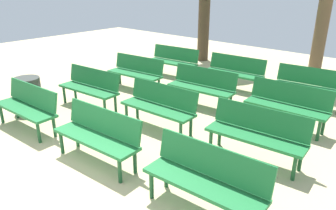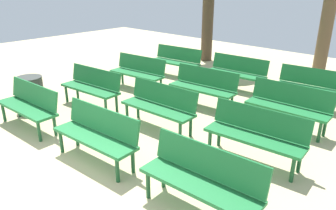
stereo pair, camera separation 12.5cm
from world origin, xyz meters
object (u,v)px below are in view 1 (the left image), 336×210
object	(u,v)px
bench_r0_c0	(28,105)
bench_r2_c0	(136,71)
bench_r3_c1	(235,70)
bench_r0_c1	(98,133)
bench_r1_c1	(160,104)
bench_r2_c2	(288,103)
bench_r3_c0	(173,60)
bench_r1_c0	(90,86)
trash_bin	(28,94)
bench_r2_c1	(202,85)
bench_r1_c2	(257,132)
bench_r0_c2	(206,177)
bench_r3_c2	(310,84)

from	to	relation	value
bench_r0_c0	bench_r2_c0	xyz separation A→B (m)	(-0.24, 3.10, 0.00)
bench_r2_c0	bench_r3_c1	world-z (taller)	same
bench_r0_c1	bench_r1_c1	size ratio (longest dim) A/B	1.01
bench_r2_c2	bench_r3_c0	distance (m)	4.28
bench_r3_c0	bench_r3_c1	distance (m)	2.05
bench_r1_c0	trash_bin	distance (m)	1.39
bench_r0_c1	bench_r3_c0	bearing A→B (deg)	113.24
trash_bin	bench_r2_c2	bearing A→B (deg)	32.09
trash_bin	bench_r2_c1	bearing A→B (deg)	45.13
bench_r1_c1	bench_r1_c2	distance (m)	2.01
bench_r1_c1	bench_r1_c2	size ratio (longest dim) A/B	0.99
bench_r0_c1	bench_r2_c2	distance (m)	3.72
bench_r0_c1	bench_r0_c2	distance (m)	2.00
bench_r1_c0	bench_r2_c1	bearing A→B (deg)	37.72
bench_r0_c2	trash_bin	distance (m)	5.04
bench_r3_c0	trash_bin	bearing A→B (deg)	-104.51
bench_r1_c0	bench_r1_c2	xyz separation A→B (m)	(3.99, 0.37, 0.00)
bench_r2_c0	bench_r3_c2	distance (m)	4.33
bench_r3_c2	bench_r2_c2	bearing A→B (deg)	-92.09
bench_r1_c1	bench_r3_c2	size ratio (longest dim) A/B	0.99
bench_r0_c2	bench_r2_c1	distance (m)	3.72
bench_r1_c2	bench_r2_c0	bearing A→B (deg)	158.68
bench_r0_c1	bench_r1_c0	xyz separation A→B (m)	(-2.13, 1.37, 0.00)
bench_r3_c2	bench_r0_c1	bearing A→B (deg)	-114.26
bench_r1_c1	bench_r3_c1	bearing A→B (deg)	90.60
bench_r1_c0	bench_r1_c1	size ratio (longest dim) A/B	1.01
bench_r0_c0	bench_r0_c2	xyz separation A→B (m)	(4.03, 0.31, 0.00)
bench_r2_c0	bench_r2_c1	distance (m)	2.05
bench_r2_c1	bench_r2_c2	bearing A→B (deg)	-0.27
bench_r2_c2	bench_r3_c1	world-z (taller)	same
bench_r1_c0	bench_r3_c2	size ratio (longest dim) A/B	1.00
bench_r0_c2	bench_r1_c0	size ratio (longest dim) A/B	0.99
bench_r0_c0	bench_r3_c0	distance (m)	4.75
bench_r2_c2	bench_r0_c1	bearing A→B (deg)	-120.11
bench_r2_c1	trash_bin	bearing A→B (deg)	-140.05
bench_r2_c1	bench_r3_c0	distance (m)	2.57
bench_r1_c1	trash_bin	bearing A→B (deg)	-159.58
bench_r1_c0	bench_r3_c1	distance (m)	3.81
bench_r0_c2	bench_r1_c2	size ratio (longest dim) A/B	0.99
bench_r2_c2	bench_r3_c2	distance (m)	1.53
bench_r2_c2	bench_r0_c0	bearing A→B (deg)	-140.00
bench_r1_c2	bench_r2_c1	distance (m)	2.53
bench_r0_c0	bench_r3_c2	distance (m)	6.19
bench_r2_c1	trash_bin	xyz separation A→B (m)	(-2.80, -2.81, -0.13)
bench_r1_c2	bench_r3_c1	world-z (taller)	same
bench_r0_c2	bench_r1_c2	bearing A→B (deg)	91.00
bench_r1_c1	bench_r2_c2	distance (m)	2.53
bench_r2_c1	bench_r1_c2	bearing A→B (deg)	-38.83
bench_r2_c2	bench_r1_c2	bearing A→B (deg)	-87.24
bench_r0_c1	bench_r3_c2	xyz separation A→B (m)	(1.62, 4.83, 0.00)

